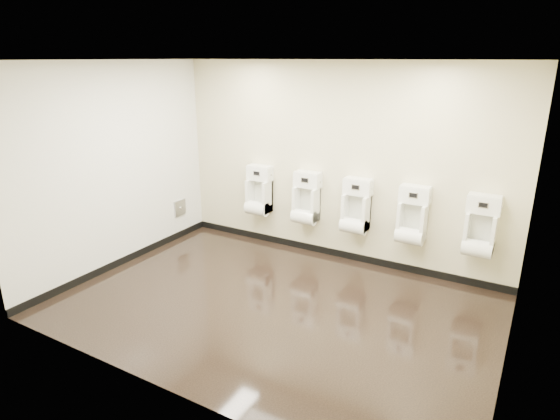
% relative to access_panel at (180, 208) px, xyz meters
% --- Properties ---
extents(ground, '(5.00, 3.50, 0.00)m').
position_rel_access_panel_xyz_m(ground, '(2.48, -1.20, -0.50)').
color(ground, black).
rests_on(ground, ground).
extents(ceiling, '(5.00, 3.50, 0.00)m').
position_rel_access_panel_xyz_m(ceiling, '(2.48, -1.20, 2.30)').
color(ceiling, silver).
extents(back_wall, '(5.00, 0.02, 2.80)m').
position_rel_access_panel_xyz_m(back_wall, '(2.48, 0.55, 0.90)').
color(back_wall, beige).
rests_on(back_wall, ground).
extents(front_wall, '(5.00, 0.02, 2.80)m').
position_rel_access_panel_xyz_m(front_wall, '(2.48, -2.95, 0.90)').
color(front_wall, beige).
rests_on(front_wall, ground).
extents(left_wall, '(0.02, 3.50, 2.80)m').
position_rel_access_panel_xyz_m(left_wall, '(-0.02, -1.20, 0.90)').
color(left_wall, beige).
rests_on(left_wall, ground).
extents(right_wall, '(0.02, 3.50, 2.80)m').
position_rel_access_panel_xyz_m(right_wall, '(4.98, -1.20, 0.90)').
color(right_wall, beige).
rests_on(right_wall, ground).
extents(tile_overlay_left, '(0.01, 3.50, 2.80)m').
position_rel_access_panel_xyz_m(tile_overlay_left, '(-0.01, -1.20, 0.90)').
color(tile_overlay_left, white).
rests_on(tile_overlay_left, ground).
extents(skirting_back, '(5.00, 0.02, 0.10)m').
position_rel_access_panel_xyz_m(skirting_back, '(2.48, 0.54, -0.45)').
color(skirting_back, black).
rests_on(skirting_back, ground).
extents(skirting_left, '(0.02, 3.50, 0.10)m').
position_rel_access_panel_xyz_m(skirting_left, '(-0.01, -1.20, -0.45)').
color(skirting_left, black).
rests_on(skirting_left, ground).
extents(access_panel, '(0.04, 0.25, 0.25)m').
position_rel_access_panel_xyz_m(access_panel, '(0.00, 0.00, 0.00)').
color(access_panel, '#9E9EA3').
rests_on(access_panel, left_wall).
extents(urinal_0, '(0.40, 0.30, 0.75)m').
position_rel_access_panel_xyz_m(urinal_0, '(1.26, 0.42, 0.31)').
color(urinal_0, white).
rests_on(urinal_0, back_wall).
extents(urinal_1, '(0.40, 0.30, 0.75)m').
position_rel_access_panel_xyz_m(urinal_1, '(2.08, 0.42, 0.31)').
color(urinal_1, white).
rests_on(urinal_1, back_wall).
extents(urinal_2, '(0.40, 0.30, 0.75)m').
position_rel_access_panel_xyz_m(urinal_2, '(2.85, 0.42, 0.31)').
color(urinal_2, white).
rests_on(urinal_2, back_wall).
extents(urinal_3, '(0.40, 0.30, 0.75)m').
position_rel_access_panel_xyz_m(urinal_3, '(3.64, 0.42, 0.31)').
color(urinal_3, white).
rests_on(urinal_3, back_wall).
extents(urinal_4, '(0.40, 0.30, 0.75)m').
position_rel_access_panel_xyz_m(urinal_4, '(4.47, 0.42, 0.31)').
color(urinal_4, white).
rests_on(urinal_4, back_wall).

